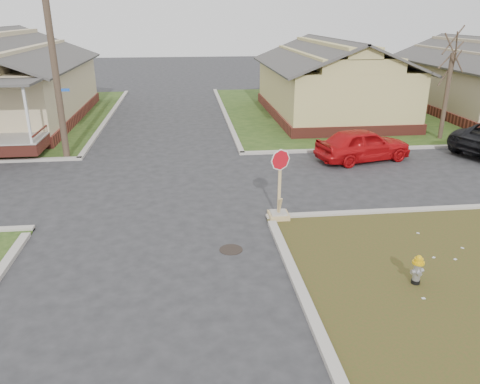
{
  "coord_description": "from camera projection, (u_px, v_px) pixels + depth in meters",
  "views": [
    {
      "loc": [
        1.13,
        -11.79,
        6.04
      ],
      "look_at": [
        2.62,
        1.0,
        1.1
      ],
      "focal_mm": 35.0,
      "sensor_mm": 36.0,
      "label": 1
    }
  ],
  "objects": [
    {
      "name": "ground",
      "position": [
        150.0,
        246.0,
        12.98
      ],
      "size": [
        120.0,
        120.0,
        0.0
      ],
      "primitive_type": "plane",
      "color": "#27282A",
      "rests_on": "ground"
    },
    {
      "name": "red_sedan",
      "position": [
        363.0,
        145.0,
        20.24
      ],
      "size": [
        4.47,
        2.63,
        1.43
      ],
      "primitive_type": "imported",
      "rotation": [
        0.0,
        0.0,
        1.81
      ],
      "color": "#BB0D10",
      "rests_on": "ground"
    },
    {
      "name": "fire_hydrant",
      "position": [
        418.0,
        268.0,
        10.94
      ],
      "size": [
        0.28,
        0.28,
        0.75
      ],
      "rotation": [
        0.0,
        0.0,
        0.16
      ],
      "color": "black",
      "rests_on": "ground"
    },
    {
      "name": "utility_pole",
      "position": [
        52.0,
        49.0,
        19.11
      ],
      "size": [
        1.8,
        0.28,
        9.0
      ],
      "color": "#3B2C22",
      "rests_on": "ground"
    },
    {
      "name": "manhole",
      "position": [
        231.0,
        250.0,
        12.75
      ],
      "size": [
        0.64,
        0.64,
        0.01
      ],
      "primitive_type": "cylinder",
      "color": "black",
      "rests_on": "ground"
    },
    {
      "name": "stop_sign",
      "position": [
        279.0,
        203.0,
        14.46
      ],
      "size": [
        0.63,
        0.62,
        2.24
      ],
      "rotation": [
        0.0,
        0.0,
        0.01
      ],
      "color": "tan",
      "rests_on": "ground"
    },
    {
      "name": "tree_mid_right",
      "position": [
        446.0,
        97.0,
        23.18
      ],
      "size": [
        0.22,
        0.22,
        4.2
      ],
      "primitive_type": "cylinder",
      "color": "#3B2C22",
      "rests_on": "verge_far_right"
    },
    {
      "name": "curbs",
      "position": [
        159.0,
        184.0,
        17.62
      ],
      "size": [
        80.0,
        40.0,
        0.12
      ],
      "primitive_type": null,
      "color": "#B0A99F",
      "rests_on": "ground"
    },
    {
      "name": "side_house_yellow",
      "position": [
        330.0,
        80.0,
        28.57
      ],
      "size": [
        7.6,
        11.6,
        4.7
      ],
      "color": "maroon",
      "rests_on": "ground"
    }
  ]
}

